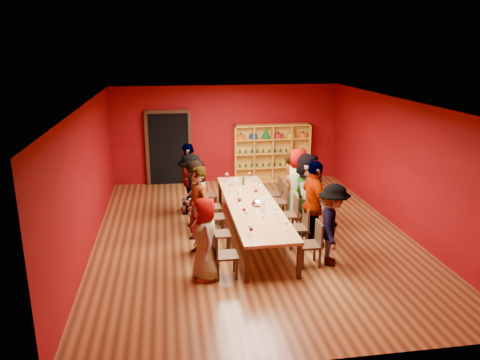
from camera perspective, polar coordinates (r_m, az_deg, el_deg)
The scene contains 50 objects.
room_shell at distance 10.28m, azimuth 1.54°, elevation 1.04°, with size 7.10×9.10×3.04m.
tasting_table at distance 10.52m, azimuth 1.51°, elevation -3.17°, with size 1.10×4.50×0.75m.
doorway at distance 14.52m, azimuth -8.66°, elevation 3.85°, with size 1.40×0.17×2.30m.
shelving_unit at distance 14.78m, azimuth 3.87°, elevation 3.67°, with size 2.40×0.40×1.80m.
chair_person_left_0 at distance 8.75m, azimuth -2.22°, elevation -8.80°, with size 0.42×0.42×0.89m.
person_left_0 at distance 8.60m, azimuth -4.31°, elevation -7.17°, with size 0.77×0.42×1.57m, color #141637.
chair_person_left_1 at distance 9.68m, azimuth -2.92°, elevation -6.26°, with size 0.42×0.42×0.89m.
person_left_1 at distance 9.49m, azimuth -5.15°, elevation -3.89°, with size 0.69×0.50×1.88m, color #5584AF.
chair_person_left_2 at distance 10.60m, azimuth -3.49°, elevation -4.21°, with size 0.42×0.42×0.89m.
person_left_2 at distance 10.45m, azimuth -5.65°, elevation -2.37°, with size 0.85×0.47×1.75m, color #121634.
chair_person_left_3 at distance 11.25m, azimuth -3.83°, elevation -2.99°, with size 0.42×0.42×0.89m.
person_left_3 at distance 11.10m, azimuth -5.89°, elevation -1.25°, with size 1.13×0.47×1.75m, color white.
chair_person_left_4 at distance 12.12m, azimuth -4.22°, elevation -1.57°, with size 0.42×0.42×0.89m.
person_left_4 at distance 11.97m, azimuth -6.26°, elevation 0.22°, with size 1.07×0.48×1.82m, color #C58490.
chair_person_right_0 at distance 9.30m, azimuth 8.92°, elevation -7.41°, with size 0.42×0.42×0.89m.
person_right_0 at distance 9.30m, azimuth 11.26°, elevation -5.38°, with size 1.06×0.44×1.64m, color #BD7F8D.
chair_person_right_1 at distance 10.08m, azimuth 7.42°, elevation -5.44°, with size 0.42×0.42×0.89m.
person_right_1 at distance 10.00m, azimuth 9.01°, elevation -2.95°, with size 1.10×0.50×1.89m, color #141D37.
chair_person_right_2 at distance 10.79m, azimuth 6.27°, elevation -3.91°, with size 0.42×0.42×0.89m.
person_right_2 at distance 10.74m, azimuth 8.15°, elevation -1.60°, with size 1.73×0.50×1.87m, color #D28D94.
chair_person_right_3 at distance 11.66m, azimuth 5.06°, elevation -2.32°, with size 0.42×0.42×0.89m.
person_right_3 at distance 11.64m, azimuth 7.03°, elevation -0.42°, with size 0.86×0.47×1.76m, color #4F4F55.
chair_person_right_4 at distance 12.23m, azimuth 4.38°, elevation -1.41°, with size 0.42×0.42×0.89m.
person_right_4 at distance 12.24m, azimuth 6.12°, elevation -0.14°, with size 0.55×0.41×1.52m, color #547BAE.
wine_glass_0 at distance 11.25m, azimuth -1.08°, elevation -0.89°, with size 0.07×0.07×0.18m.
wine_glass_1 at distance 9.04m, azimuth 5.68°, elevation -5.26°, with size 0.08×0.08×0.20m.
wine_glass_2 at distance 10.39m, azimuth 3.31°, elevation -2.22°, with size 0.09×0.09×0.22m.
wine_glass_3 at distance 11.67m, azimuth -0.56°, elevation -0.11°, with size 0.09×0.09×0.22m.
wine_glass_4 at distance 9.30m, azimuth 2.81°, elevation -4.58°, with size 0.08×0.08×0.19m.
wine_glass_5 at distance 10.09m, azimuth 1.55°, elevation -2.96°, with size 0.07×0.07×0.18m.
wine_glass_6 at distance 9.49m, azimuth 4.31°, elevation -4.12°, with size 0.08×0.08×0.21m.
wine_glass_7 at distance 9.48m, azimuth 0.84°, elevation -4.06°, with size 0.09×0.09×0.21m.
wine_glass_8 at distance 12.18m, azimuth 1.26°, elevation 0.60°, with size 0.09×0.09×0.22m.
wine_glass_9 at distance 12.35m, azimuth 1.18°, elevation 0.72°, with size 0.08×0.08×0.19m.
wine_glass_10 at distance 11.42m, azimuth 1.98°, elevation -0.61°, with size 0.08×0.08×0.19m.
wine_glass_11 at distance 9.72m, azimuth 4.34°, elevation -3.60°, with size 0.09×0.09×0.21m.
wine_glass_12 at distance 12.25m, azimuth -1.61°, elevation 0.62°, with size 0.08×0.08×0.20m.
wine_glass_13 at distance 8.87m, azimuth 1.22°, elevation -5.74°, with size 0.07×0.07×0.18m.
wine_glass_14 at distance 10.90m, azimuth 1.95°, elevation -1.39°, with size 0.08×0.08×0.20m.
wine_glass_15 at distance 9.74m, azimuth 0.51°, elevation -3.67°, with size 0.07×0.07×0.18m.
wine_glass_16 at distance 10.25m, azimuth -0.04°, elevation -2.51°, with size 0.08×0.08×0.21m.
wine_glass_17 at distance 12.07m, azimuth -1.56°, elevation 0.44°, with size 0.09×0.09×0.22m.
wine_glass_18 at distance 8.71m, azimuth 1.37°, elevation -6.07°, with size 0.08×0.08×0.19m.
wine_glass_19 at distance 11.26m, azimuth 2.56°, elevation -0.79°, with size 0.08×0.08×0.20m.
wine_glass_20 at distance 11.27m, azimuth -1.08°, elevation -0.74°, with size 0.08×0.08×0.21m.
wine_glass_21 at distance 10.47m, azimuth -0.10°, elevation -2.14°, with size 0.08×0.08×0.19m.
spittoon_bowl at distance 10.37m, azimuth 2.24°, elevation -2.77°, with size 0.29×0.29×0.16m, color silver.
carafe_a at distance 10.71m, azimuth -0.03°, elevation -1.81°, with size 0.11×0.11×0.28m.
carafe_b at distance 10.02m, azimuth 2.76°, elevation -3.11°, with size 0.12×0.12×0.28m.
wine_bottle at distance 11.86m, azimuth 0.41°, elevation -0.10°, with size 0.09×0.09×0.28m.
Camera 1 is at (-1.79, -9.75, 4.20)m, focal length 35.00 mm.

